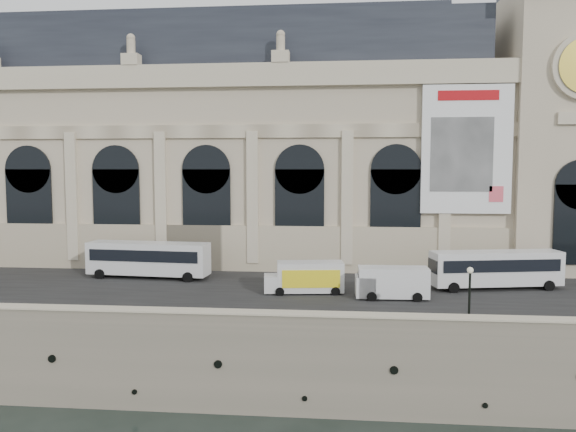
{
  "coord_description": "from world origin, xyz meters",
  "views": [
    {
      "loc": [
        10.38,
        -37.09,
        17.07
      ],
      "look_at": [
        4.76,
        22.0,
        12.04
      ],
      "focal_mm": 35.0,
      "sensor_mm": 36.0,
      "label": 1
    }
  ],
  "objects_px": {
    "bus_right": "(496,268)",
    "bus_left": "(148,258)",
    "van_c": "(389,283)",
    "box_truck": "(306,278)",
    "lamp_right": "(469,298)"
  },
  "relations": [
    {
      "from": "bus_left",
      "to": "lamp_right",
      "type": "relative_size",
      "value": 2.93
    },
    {
      "from": "bus_left",
      "to": "bus_right",
      "type": "distance_m",
      "value": 33.56
    },
    {
      "from": "bus_left",
      "to": "bus_right",
      "type": "xyz_separation_m",
      "value": [
        33.5,
        -1.99,
        -0.07
      ]
    },
    {
      "from": "bus_left",
      "to": "van_c",
      "type": "relative_size",
      "value": 2.04
    },
    {
      "from": "bus_right",
      "to": "box_truck",
      "type": "distance_m",
      "value": 17.57
    },
    {
      "from": "bus_right",
      "to": "van_c",
      "type": "height_order",
      "value": "bus_right"
    },
    {
      "from": "van_c",
      "to": "box_truck",
      "type": "bearing_deg",
      "value": 168.36
    },
    {
      "from": "bus_right",
      "to": "bus_left",
      "type": "bearing_deg",
      "value": 176.59
    },
    {
      "from": "box_truck",
      "to": "lamp_right",
      "type": "distance_m",
      "value": 15.56
    },
    {
      "from": "box_truck",
      "to": "van_c",
      "type": "bearing_deg",
      "value": -11.64
    },
    {
      "from": "van_c",
      "to": "box_truck",
      "type": "relative_size",
      "value": 0.85
    },
    {
      "from": "bus_right",
      "to": "van_c",
      "type": "xyz_separation_m",
      "value": [
        -10.09,
        -4.74,
        -0.59
      ]
    },
    {
      "from": "lamp_right",
      "to": "bus_right",
      "type": "bearing_deg",
      "value": 68.2
    },
    {
      "from": "bus_left",
      "to": "bus_right",
      "type": "height_order",
      "value": "bus_left"
    },
    {
      "from": "bus_right",
      "to": "lamp_right",
      "type": "distance_m",
      "value": 14.17
    }
  ]
}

